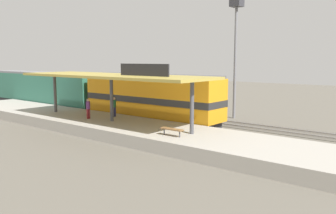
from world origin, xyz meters
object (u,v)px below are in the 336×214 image
Objects in this scene: passenger_carriage_single at (42,89)px; locomotive at (150,98)px; person_walking at (88,108)px; light_mast at (236,34)px; person_waiting at (114,106)px; platform_bench at (172,129)px; freight_car at (114,93)px.

locomotive is at bearing -90.00° from passenger_carriage_single.
passenger_carriage_single reaches higher than person_walking.
light_mast is at bearing -29.30° from locomotive.
passenger_carriage_single reaches higher than person_waiting.
passenger_carriage_single is at bearing 79.77° from person_waiting.
platform_bench is 0.99× the size of person_waiting.
light_mast reaches higher than passenger_carriage_single.
platform_bench is at bearing -95.21° from person_walking.
freight_car is 7.02× the size of person_waiting.
freight_car is 11.18m from person_waiting.
freight_car is 1.03× the size of light_mast.
light_mast is (7.80, -22.38, 6.08)m from passenger_carriage_single.
person_waiting is (-10.75, 6.01, -6.54)m from light_mast.
passenger_carriage_single is at bearing 90.00° from locomotive.
light_mast reaches higher than platform_bench.
platform_bench is 9.43m from person_waiting.
passenger_carriage_single reaches higher than freight_car.
person_walking is (-5.11, 2.52, -0.56)m from locomotive.
passenger_carriage_single reaches higher than platform_bench.
light_mast is at bearing -77.35° from freight_car.
locomotive is 0.72× the size of passenger_carriage_single.
light_mast reaches higher than locomotive.
light_mast is (13.80, 2.89, 7.05)m from platform_bench.
freight_car is at bearing 102.65° from light_mast.
person_waiting is (-7.55, -8.25, -0.12)m from freight_car.
person_walking is at bearing -108.26° from passenger_carriage_single.
passenger_carriage_single is 16.63m from person_waiting.
locomotive is 10.76m from light_mast.
light_mast is 13.95m from person_waiting.
person_waiting is at bearing 150.79° from light_mast.
platform_bench is 0.09× the size of passenger_carriage_single.
freight_car is 12.18m from person_walking.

